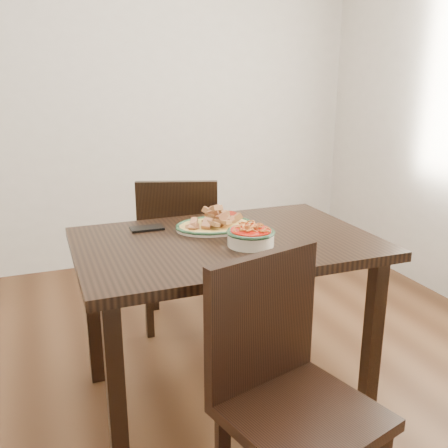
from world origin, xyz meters
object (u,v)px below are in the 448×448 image
object	(u,v)px
chair_far	(179,247)
fish_plate	(215,219)
noodle_bowl	(251,235)
smartphone	(147,228)
dining_table	(226,260)
chair_near	(284,382)

from	to	relation	value
chair_far	fish_plate	bearing A→B (deg)	110.99
noodle_bowl	smartphone	bearing A→B (deg)	133.29
dining_table	noodle_bowl	xyz separation A→B (m)	(0.06, -0.11, 0.14)
dining_table	chair_near	distance (m)	0.69
dining_table	smartphone	bearing A→B (deg)	137.58
dining_table	smartphone	xyz separation A→B (m)	(-0.28, 0.25, 0.10)
fish_plate	smartphone	xyz separation A→B (m)	(-0.29, 0.09, -0.04)
chair_near	smartphone	world-z (taller)	chair_near
chair_far	smartphone	distance (m)	0.56
dining_table	smartphone	distance (m)	0.39
fish_plate	chair_far	bearing A→B (deg)	92.67
chair_near	noodle_bowl	size ratio (longest dim) A/B	4.49
chair_near	noodle_bowl	xyz separation A→B (m)	(0.13, 0.56, 0.29)
dining_table	noodle_bowl	distance (m)	0.19
fish_plate	smartphone	world-z (taller)	fish_plate
fish_plate	noodle_bowl	bearing A→B (deg)	-78.27
dining_table	fish_plate	distance (m)	0.21
chair_far	noodle_bowl	bearing A→B (deg)	114.15
dining_table	chair_far	xyz separation A→B (m)	(-0.02, 0.68, -0.16)
dining_table	noodle_bowl	size ratio (longest dim) A/B	6.23
dining_table	chair_near	size ratio (longest dim) A/B	1.39
fish_plate	smartphone	size ratio (longest dim) A/B	2.40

